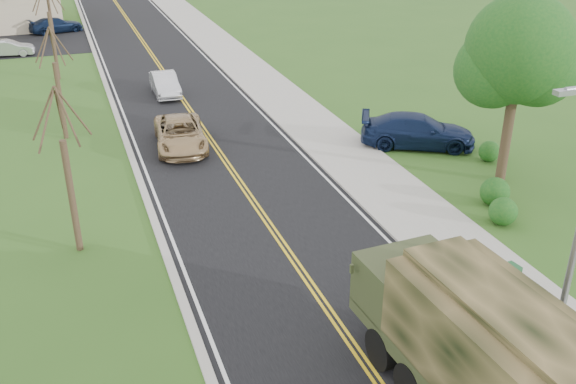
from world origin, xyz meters
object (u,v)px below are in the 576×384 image
military_truck (479,344)px  utility_box_near (508,277)px  sedan_silver (165,84)px  pickup_navy (418,131)px  suv_champagne (180,134)px

military_truck → utility_box_near: military_truck is taller
military_truck → sedan_silver: size_ratio=1.86×
sedan_silver → pickup_navy: (10.37, -13.02, 0.13)m
utility_box_near → suv_champagne: bearing=107.5°
military_truck → pickup_navy: bearing=60.8°
pickup_navy → suv_champagne: bearing=98.1°
utility_box_near → military_truck: bearing=-143.1°
suv_champagne → pickup_navy: size_ratio=0.92×
sedan_silver → utility_box_near: size_ratio=5.18×
military_truck → suv_champagne: bearing=95.8°
suv_champagne → utility_box_near: 17.67m
military_truck → sedan_silver: bearing=91.4°
sedan_silver → pickup_navy: size_ratio=0.74×
military_truck → suv_champagne: (-3.24, 20.20, -1.44)m
military_truck → sedan_silver: (-2.41, 29.41, -1.47)m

